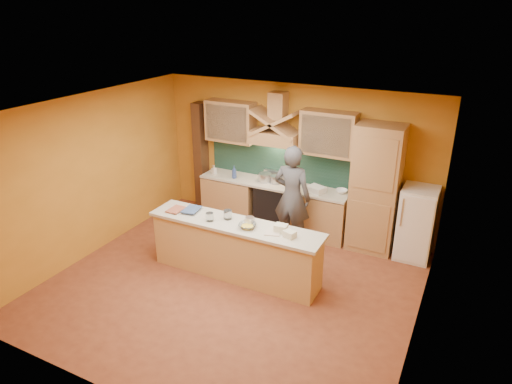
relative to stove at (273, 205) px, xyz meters
The scene contains 36 objects.
floor 2.27m from the stove, 82.23° to the right, with size 5.50×5.00×0.01m, color brown.
ceiling 3.23m from the stove, 82.23° to the right, with size 5.50×5.00×0.01m, color white.
wall_back 1.04m from the stove, 45.00° to the left, with size 5.50×0.02×2.80m, color #C58026.
wall_front 4.80m from the stove, 86.35° to the right, with size 5.50×0.02×2.80m, color #C58026.
wall_left 3.43m from the stove, 138.08° to the right, with size 0.02×5.00×2.80m, color #C58026.
wall_right 3.88m from the stove, 35.80° to the right, with size 0.02×5.00×2.80m, color #C58026.
base_cabinet_left 0.95m from the stove, behind, with size 1.10×0.60×0.86m, color tan.
base_cabinet_right 0.95m from the stove, ahead, with size 1.10×0.60×0.86m, color tan.
counter_top 0.45m from the stove, behind, with size 3.00×0.62×0.04m, color beige.
stove is the anchor object (origin of this frame).
backsplash 0.85m from the stove, 90.00° to the left, with size 3.00×0.03×0.70m, color #17332B.
range_hood 1.37m from the stove, 90.00° to the left, with size 0.92×0.50×0.24m, color tan.
hood_chimney 1.96m from the stove, 90.00° to the left, with size 0.30×0.30×0.50m, color tan.
upper_cabinet_left 1.85m from the stove, behind, with size 1.00×0.35×0.80m, color tan.
upper_cabinet_right 1.85m from the stove, ahead, with size 1.00×0.35×0.80m, color tan.
pantry_column 2.07m from the stove, ahead, with size 0.80×0.60×2.30m, color tan.
fridge 2.71m from the stove, ahead, with size 0.58×0.60×1.30m, color white.
trim_column_left 1.89m from the stove, behind, with size 0.20×0.30×2.30m, color #472816.
island_body 1.91m from the stove, 83.99° to the right, with size 2.80×0.55×0.88m, color tan.
island_top 1.97m from the stove, 83.99° to the right, with size 2.90×0.62×0.05m, color beige.
person 0.97m from the stove, 41.88° to the right, with size 0.70×0.46×1.91m, color #4C4C51.
pot_large 0.57m from the stove, behind, with size 0.26×0.26×0.17m, color #AFAFB6.
pot_small 0.52m from the stove, 22.84° to the left, with size 0.19×0.19×0.14m, color #AEAEB5.
soap_bottle_a 1.41m from the stove, behind, with size 0.08×0.09×0.18m, color beige.
soap_bottle_b 1.01m from the stove, behind, with size 0.10×0.10×0.26m, color navy.
bowl_back 1.42m from the stove, ahead, with size 0.21×0.21×0.07m, color white.
dish_rack 1.04m from the stove, ahead, with size 0.30×0.24×0.11m, color white.
book_lower 2.24m from the stove, 117.82° to the right, with size 0.23×0.31×0.03m, color #A15139.
book_upper 2.08m from the stove, 112.46° to the right, with size 0.24×0.33×0.03m, color #3A5180.
jar_large 1.91m from the stove, 89.08° to the right, with size 0.13×0.13×0.15m, color silver.
jar_small 2.09m from the stove, 95.50° to the right, with size 0.12×0.12×0.13m, color silver.
kitchen_scale 1.96m from the stove, 76.86° to the right, with size 0.12×0.12×0.10m, color white.
mixing_bowl 2.08m from the stove, 76.93° to the right, with size 0.27×0.27×0.07m, color white.
cloth 2.20m from the stove, 65.83° to the right, with size 0.23×0.17×0.02m, color beige.
grocery_bag_a 2.16m from the stove, 62.29° to the right, with size 0.19×0.15×0.12m, color beige.
grocery_bag_b 2.33m from the stove, 59.33° to the right, with size 0.17×0.13×0.10m, color beige.
Camera 1 is at (3.09, -5.30, 4.15)m, focal length 32.00 mm.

